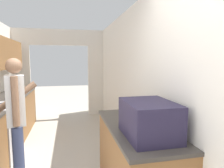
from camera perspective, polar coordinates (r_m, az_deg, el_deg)
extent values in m
cube|color=white|center=(3.12, 7.43, -0.15)|extent=(0.06, 7.17, 2.50)
cube|color=white|center=(6.11, -25.20, 0.47)|extent=(0.65, 0.06, 2.05)
cube|color=white|center=(6.03, -3.75, 1.02)|extent=(0.65, 0.06, 2.05)
cube|color=white|center=(5.97, -14.91, 12.77)|extent=(2.91, 0.06, 0.45)
cube|color=brown|center=(5.00, -26.00, -7.70)|extent=(0.60, 1.80, 0.87)
cube|color=#3D3833|center=(4.91, -26.25, -2.55)|extent=(0.62, 1.81, 0.03)
cube|color=brown|center=(2.46, 6.83, -22.09)|extent=(0.60, 1.46, 0.87)
cube|color=#3D3833|center=(2.28, 6.99, -12.04)|extent=(0.62, 1.48, 0.03)
cube|color=black|center=(3.73, -25.71, -12.21)|extent=(0.01, 0.51, 0.27)
cylinder|color=#B7B7BC|center=(3.66, -25.58, -8.85)|extent=(0.02, 0.60, 0.02)
cylinder|color=#232328|center=(3.82, -28.27, -4.92)|extent=(0.16, 0.16, 0.01)
cylinder|color=#384266|center=(2.86, -25.09, -18.92)|extent=(0.15, 0.15, 0.82)
cylinder|color=#384266|center=(3.02, -25.05, -17.55)|extent=(0.15, 0.15, 0.82)
cube|color=white|center=(2.72, -25.82, -4.26)|extent=(0.25, 0.25, 0.62)
cylinder|color=#8C664C|center=(2.58, -25.92, -4.50)|extent=(0.09, 0.09, 0.59)
cylinder|color=#8C664C|center=(2.86, -25.76, -3.43)|extent=(0.53, 0.19, 0.40)
sphere|color=#8C664C|center=(2.68, -26.28, 4.68)|extent=(0.19, 0.19, 0.19)
cube|color=#231E38|center=(1.94, 10.42, -11.57)|extent=(0.43, 0.58, 0.22)
cube|color=#231E38|center=(1.89, 10.53, -6.74)|extent=(0.43, 0.58, 0.12)
cube|color=#2D2D33|center=(2.17, 7.39, -5.21)|extent=(0.26, 0.02, 0.10)
cube|color=#B7B7BC|center=(4.38, -27.11, -3.39)|extent=(0.16, 0.18, 0.00)
cube|color=black|center=(4.23, -27.65, -3.64)|extent=(0.09, 0.10, 0.02)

